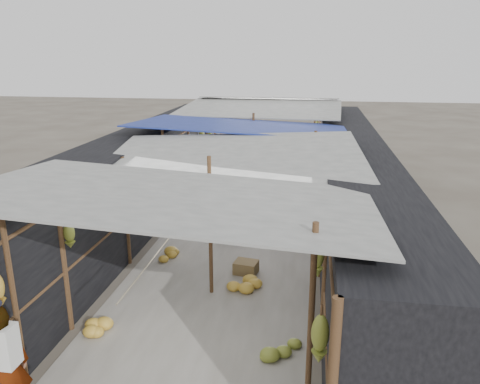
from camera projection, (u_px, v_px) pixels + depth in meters
The scene contains 13 objects.
aisle_slab at pixel (240, 226), 12.00m from camera, with size 3.60×16.00×0.02m, color #9E998E.
stall_left at pixel (137, 179), 12.08m from camera, with size 1.40×15.00×2.30m, color black.
stall_right at pixel (351, 188), 11.28m from camera, with size 1.40×15.00×2.30m, color black.
crate_near at pixel (280, 233), 11.17m from camera, with size 0.49×0.39×0.29m, color olive.
crate_mid at pixel (246, 268), 9.40m from camera, with size 0.45×0.36×0.27m, color olive.
crate_back at pixel (226, 202), 13.51m from camera, with size 0.46×0.37×0.29m, color olive.
black_basin at pixel (308, 219), 12.25m from camera, with size 0.66×0.66×0.20m, color black.
vendor_elderly at pixel (3, 367), 5.40m from camera, with size 0.58×0.38×1.60m, color white.
shopper_blue at pixel (232, 213), 10.74m from camera, with size 0.72×0.56×1.49m, color #2041A1.
vendor_seated at pixel (308, 206), 12.09m from camera, with size 0.62×0.36×0.97m, color #554E4A.
market_canopy at pixel (244, 131), 11.62m from camera, with size 5.62×15.20×2.77m.
hanging_bananas at pixel (234, 162), 11.62m from camera, with size 3.96×14.24×0.78m.
floor_bananas at pixel (214, 230), 11.37m from camera, with size 3.60×9.77×0.34m.
Camera 1 is at (1.72, -4.62, 4.29)m, focal length 35.00 mm.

